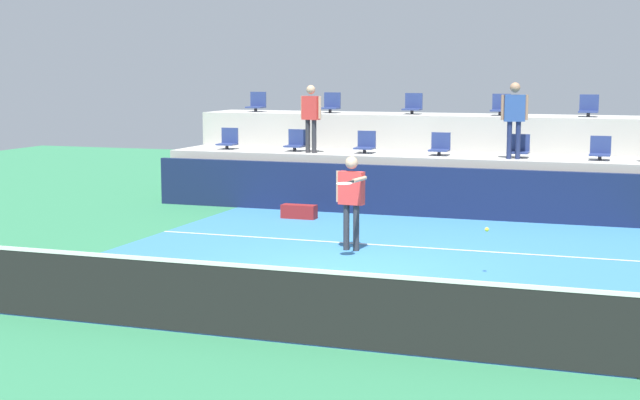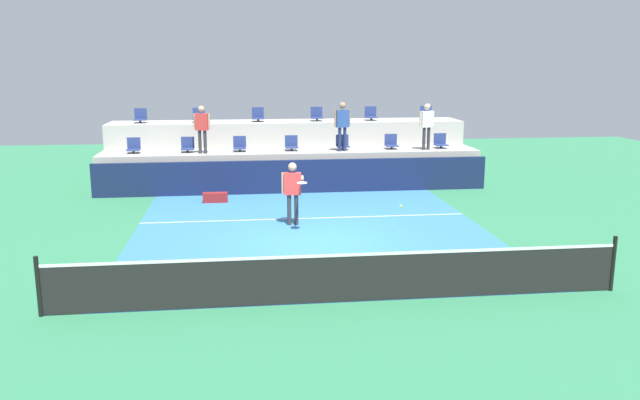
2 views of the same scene
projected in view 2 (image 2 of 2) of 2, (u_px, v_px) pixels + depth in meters
name	position (u px, v px, depth m)	size (l,w,h in m)	color
ground_plane	(316.00, 242.00, 15.50)	(40.00, 40.00, 0.00)	#2D754C
court_inner_paint	(311.00, 231.00, 16.47)	(9.00, 10.00, 0.01)	teal
court_service_line	(306.00, 218.00, 17.83)	(9.00, 0.06, 0.00)	white
tennis_net	(341.00, 276.00, 11.52)	(10.48, 0.08, 1.07)	black
sponsor_backboard	(295.00, 177.00, 21.21)	(13.00, 0.16, 1.10)	#141E42
seating_tier_lower	(292.00, 168.00, 22.45)	(13.00, 1.80, 1.25)	#ADAAA3
seating_tier_upper	(288.00, 149.00, 24.11)	(13.00, 1.80, 2.10)	#ADAAA3
stadium_chair_lower_far_left	(134.00, 147.00, 21.58)	(0.44, 0.40, 0.52)	#2D2D33
stadium_chair_lower_left	(188.00, 146.00, 21.79)	(0.44, 0.40, 0.52)	#2D2D33
stadium_chair_lower_mid_left	(240.00, 145.00, 22.00)	(0.44, 0.40, 0.52)	#2D2D33
stadium_chair_lower_center	(292.00, 144.00, 22.21)	(0.44, 0.40, 0.52)	#2D2D33
stadium_chair_lower_mid_right	(343.00, 144.00, 22.43)	(0.44, 0.40, 0.52)	#2D2D33
stadium_chair_lower_right	(391.00, 143.00, 22.63)	(0.44, 0.40, 0.52)	#2D2D33
stadium_chair_lower_far_right	(441.00, 142.00, 22.85)	(0.44, 0.40, 0.52)	#2D2D33
stadium_chair_upper_far_left	(140.00, 117.00, 23.15)	(0.44, 0.40, 0.52)	#2D2D33
stadium_chair_upper_left	(199.00, 116.00, 23.39)	(0.44, 0.40, 0.52)	#2D2D33
stadium_chair_upper_mid_left	(258.00, 116.00, 23.65)	(0.44, 0.40, 0.52)	#2D2D33
stadium_chair_upper_mid_right	(317.00, 115.00, 23.91)	(0.44, 0.40, 0.52)	#2D2D33
stadium_chair_upper_right	(371.00, 115.00, 24.15)	(0.44, 0.40, 0.52)	#2D2D33
stadium_chair_upper_far_right	(426.00, 114.00, 24.41)	(0.44, 0.40, 0.52)	#2D2D33
tennis_player	(293.00, 187.00, 16.90)	(0.61, 1.22, 1.68)	#2D2D33
spectator_in_grey	(202.00, 125.00, 21.33)	(0.56, 0.28, 1.59)	#2D2D33
spectator_in_white	(342.00, 122.00, 21.88)	(0.59, 0.28, 1.67)	navy
spectator_leaning_on_rail	(427.00, 122.00, 22.24)	(0.57, 0.27, 1.60)	#2D2D33
tennis_ball	(401.00, 206.00, 16.05)	(0.07, 0.07, 0.07)	#CCE033
equipment_bag	(215.00, 197.00, 19.88)	(0.76, 0.28, 0.30)	maroon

